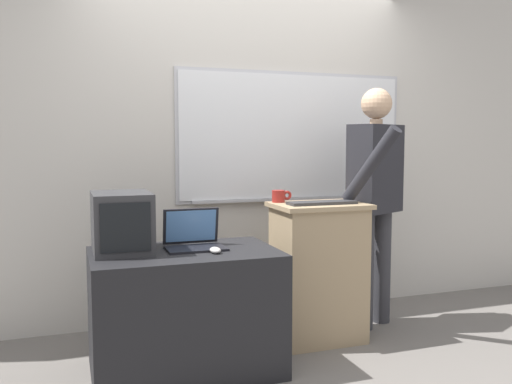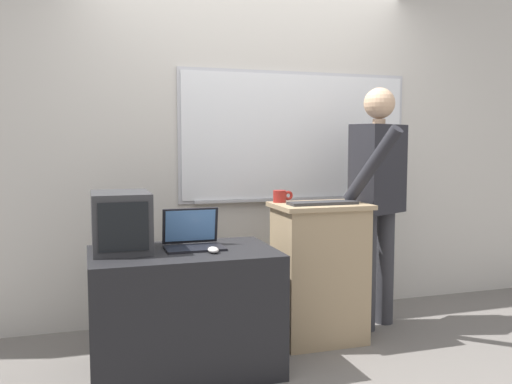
# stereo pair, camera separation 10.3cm
# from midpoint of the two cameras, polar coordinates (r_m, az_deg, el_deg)

# --- Properties ---
(ground_plane) EXTENTS (30.00, 30.00, 0.00)m
(ground_plane) POSITION_cam_midpoint_polar(r_m,az_deg,el_deg) (3.32, 5.11, -18.54)
(ground_plane) COLOR slate
(back_wall) EXTENTS (6.40, 0.17, 2.79)m
(back_wall) POSITION_cam_midpoint_polar(r_m,az_deg,el_deg) (4.21, -1.63, 5.97)
(back_wall) COLOR beige
(back_wall) RESTS_ON ground_plane
(lectern_podium) EXTENTS (0.61, 0.45, 0.93)m
(lectern_podium) POSITION_cam_midpoint_polar(r_m,az_deg,el_deg) (3.72, 5.77, -8.32)
(lectern_podium) COLOR tan
(lectern_podium) RESTS_ON ground_plane
(side_desk) EXTENTS (1.06, 0.67, 0.71)m
(side_desk) POSITION_cam_midpoint_polar(r_m,az_deg,el_deg) (3.26, -8.37, -12.34)
(side_desk) COLOR black
(side_desk) RESTS_ON ground_plane
(person_presenter) EXTENTS (0.59, 0.69, 1.73)m
(person_presenter) POSITION_cam_midpoint_polar(r_m,az_deg,el_deg) (3.97, 11.74, 0.25)
(person_presenter) COLOR #333338
(person_presenter) RESTS_ON ground_plane
(laptop) EXTENTS (0.34, 0.27, 0.23)m
(laptop) POSITION_cam_midpoint_polar(r_m,az_deg,el_deg) (3.25, -7.52, -4.71)
(laptop) COLOR black
(laptop) RESTS_ON side_desk
(wireless_keyboard) EXTENTS (0.46, 0.14, 0.02)m
(wireless_keyboard) POSITION_cam_midpoint_polar(r_m,az_deg,el_deg) (3.58, 6.14, -1.13)
(wireless_keyboard) COLOR #2D2D30
(wireless_keyboard) RESTS_ON lectern_podium
(computer_mouse_by_laptop) EXTENTS (0.06, 0.10, 0.03)m
(computer_mouse_by_laptop) POSITION_cam_midpoint_polar(r_m,az_deg,el_deg) (3.08, -5.27, -6.11)
(computer_mouse_by_laptop) COLOR silver
(computer_mouse_by_laptop) RESTS_ON side_desk
(crt_monitor) EXTENTS (0.32, 0.43, 0.34)m
(crt_monitor) POSITION_cam_midpoint_polar(r_m,az_deg,el_deg) (3.20, -14.85, -3.09)
(crt_monitor) COLOR #333335
(crt_monitor) RESTS_ON side_desk
(coffee_mug) EXTENTS (0.14, 0.09, 0.08)m
(coffee_mug) POSITION_cam_midpoint_polar(r_m,az_deg,el_deg) (3.68, 1.67, -0.44)
(coffee_mug) COLOR maroon
(coffee_mug) RESTS_ON lectern_podium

